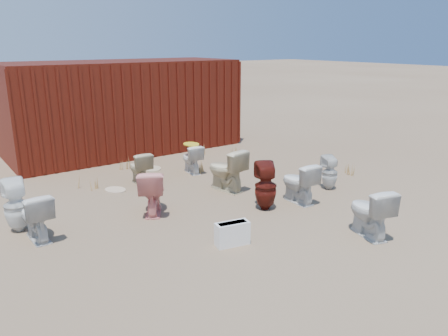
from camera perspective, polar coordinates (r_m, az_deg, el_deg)
ground at (r=8.08m, az=2.50°, el=-4.71°), size 100.00×100.00×0.00m
shipping_container at (r=12.18m, az=-12.92°, el=7.84°), size 6.00×2.40×2.40m
toilet_front_a at (r=7.13m, az=-23.38°, el=-5.81°), size 0.44×0.74×0.74m
toilet_front_pink at (r=7.64m, az=-9.36°, el=-2.99°), size 0.78×0.90×0.80m
toilet_front_c at (r=7.02m, az=18.50°, el=-5.44°), size 0.64×0.87×0.79m
toilet_front_maroon at (r=7.73m, az=5.45°, el=-2.39°), size 0.53×0.53×0.86m
toilet_front_e at (r=8.16m, az=9.72°, el=-1.89°), size 0.47×0.77×0.76m
toilet_back_a at (r=7.56m, az=-25.48°, el=-4.45°), size 0.39×0.40×0.84m
toilet_back_beige_left at (r=9.26m, az=-10.96°, el=0.00°), size 0.44×0.71×0.69m
toilet_back_beige_right at (r=8.68m, az=0.29°, el=-0.23°), size 0.61×0.91×0.85m
toilet_back_yellowlid at (r=9.92m, az=-4.26°, el=1.21°), size 0.45×0.68×0.65m
toilet_back_e at (r=9.03m, az=13.64°, el=-0.59°), size 0.40×0.40×0.69m
yellow_lid at (r=9.84m, az=-4.30°, el=3.12°), size 0.33×0.41×0.02m
loose_tank at (r=6.46m, az=1.10°, el=-8.57°), size 0.53×0.30×0.35m
loose_lid_near at (r=10.37m, az=-9.28°, el=-0.10°), size 0.55×0.61×0.02m
loose_lid_far at (r=9.05m, az=-14.01°, el=-2.79°), size 0.49×0.56×0.02m
weed_clump_a at (r=9.32m, az=-17.29°, el=-1.68°), size 0.36×0.36×0.28m
weed_clump_b at (r=10.02m, az=-3.17°, el=0.24°), size 0.32×0.32×0.27m
weed_clump_c at (r=11.27m, az=1.48°, el=2.10°), size 0.36×0.36×0.28m
weed_clump_d at (r=10.52m, az=-12.71°, el=0.59°), size 0.30×0.30×0.25m
weed_clump_e at (r=11.51m, az=-3.08°, el=2.35°), size 0.34×0.34×0.27m
weed_clump_f at (r=10.22m, az=16.20°, el=-0.11°), size 0.28×0.28×0.25m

